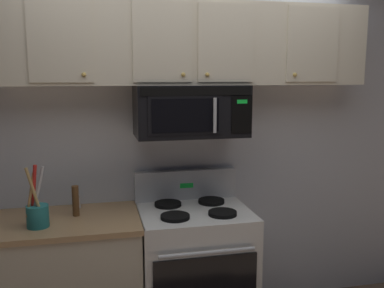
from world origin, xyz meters
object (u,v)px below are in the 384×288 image
object	(u,v)px
stove_range	(194,269)
salt_shaker	(78,202)
over_range_microwave	(190,111)
utensil_crock_teal	(37,212)
pepper_mill	(76,201)

from	to	relation	value
stove_range	salt_shaker	world-z (taller)	stove_range
stove_range	over_range_microwave	distance (m)	1.11
utensil_crock_teal	pepper_mill	xyz separation A→B (m)	(0.22, 0.17, 0.01)
salt_shaker	over_range_microwave	bearing A→B (deg)	-7.98
over_range_microwave	stove_range	bearing A→B (deg)	-89.86
stove_range	pepper_mill	bearing A→B (deg)	175.88
stove_range	salt_shaker	size ratio (longest dim) A/B	12.20
utensil_crock_teal	stove_range	bearing A→B (deg)	6.28
stove_range	utensil_crock_teal	xyz separation A→B (m)	(-1.01, -0.11, 0.52)
salt_shaker	utensil_crock_teal	bearing A→B (deg)	-123.56
utensil_crock_teal	over_range_microwave	bearing A→B (deg)	12.73
utensil_crock_teal	salt_shaker	size ratio (longest dim) A/B	4.21
over_range_microwave	salt_shaker	world-z (taller)	over_range_microwave
salt_shaker	pepper_mill	xyz separation A→B (m)	(-0.00, -0.17, 0.06)
over_range_microwave	pepper_mill	size ratio (longest dim) A/B	3.75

